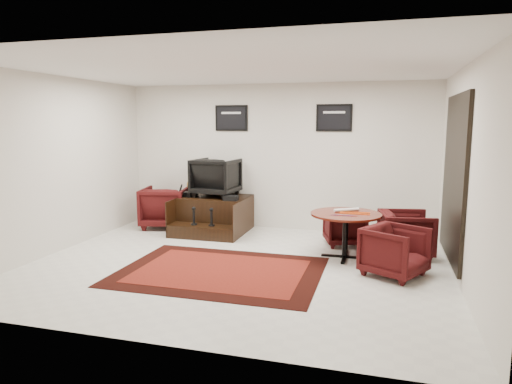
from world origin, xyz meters
TOP-DOWN VIEW (x-y plane):
  - ground at (0.00, 0.00)m, footprint 6.00×6.00m
  - room_shell at (0.41, 0.12)m, footprint 6.02×5.02m
  - area_rug at (-0.13, -0.34)m, footprint 2.79×2.09m
  - shine_podium at (-1.07, 1.90)m, footprint 1.28×1.32m
  - shine_chair at (-1.07, 2.04)m, footprint 0.84×0.80m
  - shoes_pair at (-1.53, 1.85)m, footprint 0.28×0.30m
  - polish_kit at (-0.64, 1.65)m, footprint 0.27×0.19m
  - umbrella_black at (-1.80, 1.81)m, footprint 0.29×0.11m
  - umbrella_hooked at (-1.84, 1.84)m, footprint 0.34×0.13m
  - armchair_side at (-2.12, 1.97)m, footprint 1.01×0.97m
  - meeting_table at (1.49, 0.81)m, footprint 1.07×1.07m
  - table_chair_back at (1.42, 1.58)m, footprint 0.79×0.77m
  - table_chair_window at (2.39, 1.15)m, footprint 0.83×0.87m
  - table_chair_corner at (2.21, 0.14)m, footprint 0.95×0.97m
  - paper_roll at (1.49, 0.95)m, footprint 0.38×0.27m
  - table_clutter at (1.59, 0.78)m, footprint 0.57×0.33m

SIDE VIEW (x-z plane):
  - ground at x=0.00m, z-range 0.00..0.00m
  - area_rug at x=-0.13m, z-range 0.00..0.01m
  - shine_podium at x=-1.07m, z-range -0.03..0.63m
  - table_chair_back at x=1.42m, z-range 0.00..0.66m
  - table_chair_corner at x=2.21m, z-range 0.00..0.75m
  - umbrella_black at x=-1.80m, z-range 0.00..0.78m
  - table_chair_window at x=2.39m, z-range 0.00..0.78m
  - armchair_side at x=-2.12m, z-range 0.00..0.89m
  - umbrella_hooked at x=-1.84m, z-range 0.00..0.93m
  - meeting_table at x=1.49m, z-range 0.26..0.96m
  - polish_kit at x=-0.64m, z-range 0.66..0.75m
  - shoes_pair at x=-1.53m, z-range 0.66..0.75m
  - table_clutter at x=1.59m, z-range 0.70..0.71m
  - paper_roll at x=1.49m, z-range 0.70..0.75m
  - shine_chair at x=-1.07m, z-range 0.66..1.47m
  - room_shell at x=0.41m, z-range 0.38..3.19m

